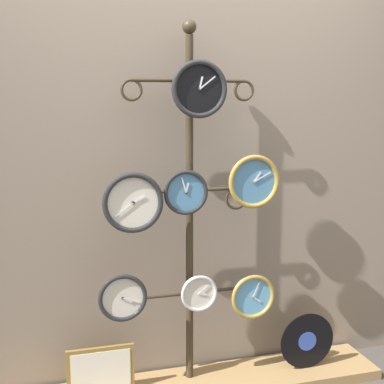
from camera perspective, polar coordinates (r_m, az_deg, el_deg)
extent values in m
cube|color=gray|center=(2.99, -1.11, 5.61)|extent=(4.40, 0.04, 2.80)
cylinder|color=#382D1E|center=(3.25, -0.26, -19.83)|extent=(0.40, 0.40, 0.02)
cylinder|color=#382D1E|center=(2.90, -0.27, -2.85)|extent=(0.04, 0.04, 1.93)
sphere|color=#382D1E|center=(2.85, -0.29, 17.21)|extent=(0.07, 0.07, 0.07)
cylinder|color=#382D1E|center=(2.79, -3.35, 11.82)|extent=(0.30, 0.02, 0.02)
torus|color=#382D1E|center=(2.76, -6.47, 10.76)|extent=(0.11, 0.02, 0.11)
cylinder|color=#382D1E|center=(2.87, 2.70, 11.77)|extent=(0.30, 0.02, 0.02)
torus|color=#382D1E|center=(2.92, 5.56, 10.73)|extent=(0.11, 0.02, 0.11)
cylinder|color=#382D1E|center=(2.83, -2.89, 0.04)|extent=(0.27, 0.02, 0.02)
torus|color=#382D1E|center=(2.82, -5.54, -1.22)|extent=(0.13, 0.02, 0.13)
cylinder|color=#382D1E|center=(2.90, 2.28, 0.29)|extent=(0.27, 0.02, 0.02)
torus|color=#382D1E|center=(2.96, 4.74, -0.67)|extent=(0.13, 0.02, 0.13)
cylinder|color=#382D1E|center=(2.98, -3.13, -10.99)|extent=(0.30, 0.02, 0.02)
torus|color=#382D1E|center=(2.97, -6.05, -11.93)|extent=(0.09, 0.02, 0.09)
cylinder|color=#382D1E|center=(3.06, 2.53, -10.44)|extent=(0.30, 0.02, 0.02)
torus|color=#382D1E|center=(3.12, 5.22, -10.81)|extent=(0.09, 0.02, 0.09)
cylinder|color=black|center=(2.73, 0.72, 10.92)|extent=(0.26, 0.02, 0.26)
torus|color=#262628|center=(2.71, 0.82, 10.92)|extent=(0.29, 0.03, 0.29)
cylinder|color=#262628|center=(2.71, 0.81, 10.92)|extent=(0.02, 0.01, 0.02)
cube|color=silver|center=(2.72, 0.97, 11.57)|extent=(0.02, 0.00, 0.06)
cube|color=silver|center=(2.72, 1.67, 11.58)|extent=(0.09, 0.00, 0.07)
cylinder|color=silver|center=(2.71, -6.36, -1.10)|extent=(0.28, 0.02, 0.28)
torus|color=#262628|center=(2.69, -6.30, -1.16)|extent=(0.31, 0.03, 0.31)
cylinder|color=#262628|center=(2.69, -6.30, -1.16)|extent=(0.02, 0.01, 0.02)
cube|color=silver|center=(2.69, -5.66, -0.82)|extent=(0.07, 0.00, 0.04)
cube|color=silver|center=(2.69, -7.23, -1.89)|extent=(0.09, 0.00, 0.07)
cylinder|color=#4C84B2|center=(2.77, -0.72, -0.02)|extent=(0.22, 0.02, 0.22)
torus|color=#262628|center=(2.76, -0.64, -0.07)|extent=(0.24, 0.02, 0.24)
cylinder|color=#262628|center=(2.76, -0.64, -0.07)|extent=(0.01, 0.01, 0.01)
cube|color=silver|center=(2.76, -0.51, 0.45)|extent=(0.02, 0.00, 0.05)
cube|color=silver|center=(2.75, -0.87, 0.74)|extent=(0.03, 0.00, 0.08)
cylinder|color=#4C84B2|center=(2.88, 6.54, 1.14)|extent=(0.26, 0.02, 0.26)
torus|color=#A58438|center=(2.87, 6.66, 1.09)|extent=(0.29, 0.03, 0.29)
cylinder|color=#A58438|center=(2.87, 6.65, 1.09)|extent=(0.02, 0.01, 0.02)
cube|color=silver|center=(2.87, 7.01, 1.61)|extent=(0.04, 0.00, 0.06)
cube|color=silver|center=(2.88, 7.51, 1.59)|extent=(0.09, 0.00, 0.05)
cylinder|color=silver|center=(2.86, -7.44, -11.06)|extent=(0.23, 0.02, 0.23)
torus|color=#262628|center=(2.84, -7.39, -11.17)|extent=(0.26, 0.02, 0.26)
cylinder|color=#262628|center=(2.84, -7.39, -11.17)|extent=(0.01, 0.01, 0.01)
cube|color=silver|center=(2.85, -6.90, -11.41)|extent=(0.05, 0.00, 0.04)
cube|color=silver|center=(2.85, -6.51, -11.40)|extent=(0.09, 0.00, 0.04)
cylinder|color=silver|center=(2.94, 0.70, -10.70)|extent=(0.19, 0.02, 0.19)
torus|color=silver|center=(2.93, 0.78, -10.80)|extent=(0.20, 0.02, 0.20)
cylinder|color=silver|center=(2.93, 0.78, -10.80)|extent=(0.01, 0.01, 0.01)
cube|color=silver|center=(2.93, 1.20, -10.87)|extent=(0.05, 0.00, 0.02)
cube|color=silver|center=(2.92, 1.31, -10.32)|extent=(0.06, 0.00, 0.05)
cylinder|color=#60A8DB|center=(3.04, 6.44, -10.98)|extent=(0.23, 0.02, 0.23)
torus|color=#A58438|center=(3.02, 6.56, -11.07)|extent=(0.25, 0.02, 0.25)
cylinder|color=#A58438|center=(3.02, 6.55, -11.07)|extent=(0.01, 0.01, 0.01)
cube|color=silver|center=(3.04, 6.95, -11.33)|extent=(0.05, 0.00, 0.04)
cube|color=silver|center=(3.01, 6.88, -10.30)|extent=(0.04, 0.00, 0.09)
cylinder|color=black|center=(3.31, 12.18, -15.28)|extent=(0.34, 0.01, 0.34)
cylinder|color=#334FB2|center=(3.30, 12.22, -15.31)|extent=(0.11, 0.00, 0.11)
cube|color=olive|center=(3.05, -9.71, -18.23)|extent=(0.36, 0.02, 0.26)
cube|color=white|center=(3.04, -9.68, -18.33)|extent=(0.32, 0.00, 0.22)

